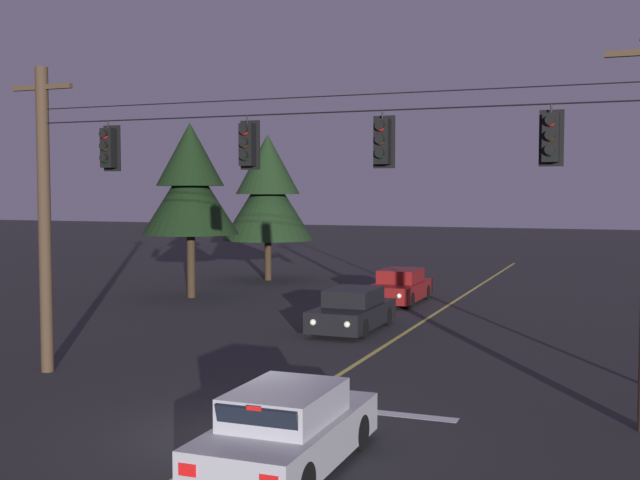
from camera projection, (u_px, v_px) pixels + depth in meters
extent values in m
plane|color=#28282B|center=(243.00, 436.00, 15.06)|extent=(180.00, 180.00, 0.00)
cube|color=#D1C64C|center=(381.00, 348.00, 23.49)|extent=(0.14, 60.00, 0.01)
cube|color=silver|center=(377.00, 412.00, 16.66)|extent=(3.40, 0.36, 0.01)
cylinder|color=#423021|center=(45.00, 221.00, 20.22)|extent=(0.32, 0.32, 7.74)
cube|color=#423021|center=(42.00, 87.00, 20.02)|extent=(1.80, 0.12, 0.12)
cylinder|color=slate|center=(42.00, 101.00, 20.04)|extent=(0.12, 0.12, 0.18)
cylinder|color=black|center=(304.00, 113.00, 17.52)|extent=(14.24, 0.03, 0.03)
cylinder|color=black|center=(304.00, 97.00, 17.50)|extent=(14.24, 0.02, 0.02)
cylinder|color=black|center=(108.00, 125.00, 19.37)|extent=(0.04, 0.04, 0.18)
cube|color=black|center=(109.00, 148.00, 19.40)|extent=(0.32, 0.26, 0.96)
cube|color=black|center=(112.00, 148.00, 19.54)|extent=(0.48, 0.03, 1.12)
sphere|color=red|center=(104.00, 136.00, 19.24)|extent=(0.17, 0.17, 0.17)
cylinder|color=black|center=(103.00, 134.00, 19.20)|extent=(0.20, 0.10, 0.20)
sphere|color=#3D280A|center=(105.00, 148.00, 19.26)|extent=(0.17, 0.17, 0.17)
cylinder|color=black|center=(103.00, 146.00, 19.22)|extent=(0.20, 0.10, 0.20)
sphere|color=black|center=(105.00, 160.00, 19.27)|extent=(0.17, 0.17, 0.17)
cylinder|color=black|center=(104.00, 158.00, 19.23)|extent=(0.20, 0.10, 0.20)
cylinder|color=black|center=(247.00, 119.00, 18.02)|extent=(0.04, 0.04, 0.18)
cube|color=black|center=(247.00, 145.00, 18.06)|extent=(0.32, 0.26, 0.96)
cube|color=black|center=(250.00, 145.00, 18.19)|extent=(0.48, 0.03, 1.12)
sphere|color=red|center=(244.00, 132.00, 17.89)|extent=(0.17, 0.17, 0.17)
cylinder|color=black|center=(243.00, 129.00, 17.85)|extent=(0.20, 0.10, 0.20)
sphere|color=#3D280A|center=(244.00, 144.00, 17.91)|extent=(0.17, 0.17, 0.17)
cylinder|color=black|center=(243.00, 142.00, 17.87)|extent=(0.20, 0.10, 0.20)
sphere|color=black|center=(244.00, 157.00, 17.92)|extent=(0.17, 0.17, 0.17)
cylinder|color=black|center=(243.00, 155.00, 17.88)|extent=(0.20, 0.10, 0.20)
cylinder|color=black|center=(382.00, 115.00, 16.88)|extent=(0.04, 0.04, 0.18)
cube|color=black|center=(382.00, 142.00, 16.91)|extent=(0.32, 0.26, 0.96)
cube|color=black|center=(384.00, 142.00, 17.05)|extent=(0.48, 0.03, 1.12)
sphere|color=red|center=(380.00, 127.00, 16.75)|extent=(0.17, 0.17, 0.17)
cylinder|color=black|center=(380.00, 125.00, 16.71)|extent=(0.20, 0.10, 0.20)
sphere|color=#3D280A|center=(380.00, 141.00, 16.76)|extent=(0.17, 0.17, 0.17)
cylinder|color=black|center=(380.00, 139.00, 16.72)|extent=(0.20, 0.10, 0.20)
sphere|color=black|center=(380.00, 155.00, 16.78)|extent=(0.17, 0.17, 0.17)
cylinder|color=black|center=(379.00, 153.00, 16.74)|extent=(0.20, 0.10, 0.20)
cylinder|color=black|center=(551.00, 108.00, 15.64)|extent=(0.04, 0.04, 0.18)
cube|color=black|center=(551.00, 138.00, 15.67)|extent=(0.32, 0.26, 0.96)
cube|color=black|center=(551.00, 138.00, 15.81)|extent=(0.48, 0.03, 1.12)
sphere|color=red|center=(550.00, 122.00, 15.51)|extent=(0.17, 0.17, 0.17)
cylinder|color=black|center=(550.00, 120.00, 15.47)|extent=(0.20, 0.10, 0.20)
sphere|color=#3D280A|center=(550.00, 137.00, 15.53)|extent=(0.17, 0.17, 0.17)
cylinder|color=black|center=(550.00, 135.00, 15.49)|extent=(0.20, 0.10, 0.20)
sphere|color=black|center=(550.00, 152.00, 15.54)|extent=(0.17, 0.17, 0.17)
cylinder|color=black|center=(550.00, 150.00, 15.50)|extent=(0.20, 0.10, 0.20)
cube|color=#A5A5AD|center=(288.00, 438.00, 13.27)|extent=(1.80, 4.30, 0.68)
cube|color=#A5A5AD|center=(285.00, 404.00, 13.12)|extent=(1.51, 2.15, 0.54)
cube|color=black|center=(306.00, 391.00, 13.99)|extent=(1.40, 0.21, 0.48)
cube|color=black|center=(257.00, 422.00, 12.13)|extent=(1.37, 0.18, 0.46)
cylinder|color=black|center=(277.00, 423.00, 14.80)|extent=(0.22, 0.64, 0.64)
cylinder|color=black|center=(358.00, 432.00, 14.23)|extent=(0.22, 0.64, 0.64)
cylinder|color=black|center=(207.00, 469.00, 12.32)|extent=(0.22, 0.64, 0.64)
cube|color=red|center=(187.00, 470.00, 11.48)|extent=(0.28, 0.03, 0.18)
cube|color=red|center=(254.00, 408.00, 12.01)|extent=(0.24, 0.04, 0.06)
cube|color=black|center=(352.00, 315.00, 26.53)|extent=(1.80, 4.30, 0.68)
cube|color=black|center=(354.00, 296.00, 26.61)|extent=(1.51, 2.15, 0.54)
cube|color=black|center=(344.00, 300.00, 25.73)|extent=(1.40, 0.21, 0.48)
cube|color=black|center=(363.00, 293.00, 27.60)|extent=(1.37, 0.18, 0.46)
cylinder|color=black|center=(363.00, 328.00, 25.02)|extent=(0.22, 0.64, 0.64)
cylinder|color=black|center=(316.00, 325.00, 25.59)|extent=(0.22, 0.64, 0.64)
cylinder|color=black|center=(386.00, 316.00, 27.50)|extent=(0.22, 0.64, 0.64)
cylinder|color=black|center=(343.00, 314.00, 28.07)|extent=(0.22, 0.64, 0.64)
sphere|color=white|center=(347.00, 324.00, 24.31)|extent=(0.20, 0.20, 0.20)
sphere|color=white|center=(313.00, 322.00, 24.71)|extent=(0.20, 0.20, 0.20)
cube|color=maroon|center=(400.00, 290.00, 33.17)|extent=(1.80, 4.30, 0.68)
cube|color=maroon|center=(401.00, 276.00, 33.25)|extent=(1.51, 2.15, 0.54)
cube|color=black|center=(395.00, 278.00, 32.37)|extent=(1.40, 0.21, 0.48)
cube|color=black|center=(407.00, 273.00, 34.24)|extent=(1.37, 0.18, 0.46)
cylinder|color=black|center=(410.00, 300.00, 31.66)|extent=(0.22, 0.64, 0.64)
cylinder|color=black|center=(372.00, 298.00, 32.23)|extent=(0.22, 0.64, 0.64)
cylinder|color=black|center=(426.00, 292.00, 34.14)|extent=(0.22, 0.64, 0.64)
cylinder|color=black|center=(390.00, 290.00, 34.71)|extent=(0.22, 0.64, 0.64)
sphere|color=white|center=(399.00, 296.00, 30.95)|extent=(0.20, 0.20, 0.20)
sphere|color=white|center=(371.00, 295.00, 31.35)|extent=(0.20, 0.20, 0.20)
cylinder|color=#332316|center=(191.00, 262.00, 34.66)|extent=(0.36, 0.36, 3.09)
cone|color=black|center=(190.00, 195.00, 34.48)|extent=(4.19, 4.19, 3.35)
cone|color=black|center=(190.00, 154.00, 34.37)|extent=(2.93, 2.93, 2.72)
cylinder|color=#332316|center=(268.00, 257.00, 41.53)|extent=(0.36, 0.36, 2.47)
cone|color=black|center=(268.00, 203.00, 41.36)|extent=(4.76, 4.76, 3.81)
cone|color=black|center=(268.00, 164.00, 41.24)|extent=(3.33, 3.33, 3.10)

